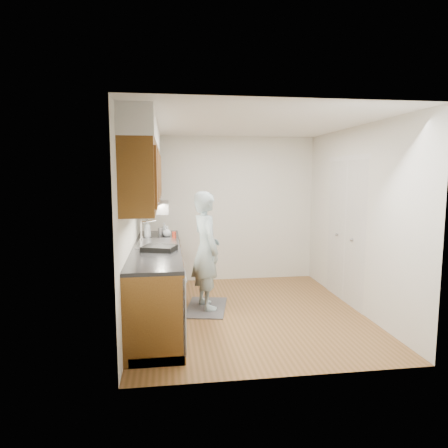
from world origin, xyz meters
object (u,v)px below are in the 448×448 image
soap_bottle_b (164,229)px  dish_rack (159,248)px  person (206,242)px  steel_can (160,232)px  soap_bottle_a (147,228)px  soda_can (174,235)px  soap_bottle_c (167,231)px

soap_bottle_b → dish_rack: (-0.05, -1.22, -0.07)m
dish_rack → person: bearing=60.1°
steel_can → dish_rack: steel_can is taller
soap_bottle_a → soda_can: (0.38, -0.17, -0.08)m
soap_bottle_a → dish_rack: size_ratio=0.72×
soda_can → steel_can: 0.34m
person → soap_bottle_c: (-0.53, 0.54, 0.09)m
soap_bottle_b → soda_can: soap_bottle_b is taller
soap_bottle_c → dish_rack: soap_bottle_c is taller
soda_can → dish_rack: 0.87m
dish_rack → steel_can: bearing=108.3°
soap_bottle_c → dish_rack: bearing=-94.6°
person → steel_can: person is taller
person → soda_can: bearing=41.7°
person → steel_can: bearing=33.6°
person → dish_rack: 0.83m
soap_bottle_a → dish_rack: bearing=-79.3°
soap_bottle_a → dish_rack: 1.04m
soda_can → dish_rack: size_ratio=0.28×
soap_bottle_a → dish_rack: (0.19, -1.01, -0.11)m
soap_bottle_b → dish_rack: 1.22m
soap_bottle_b → steel_can: soap_bottle_b is taller
soap_bottle_c → person: bearing=-45.3°
soap_bottle_c → soap_bottle_b: bearing=105.5°
soda_can → dish_rack: soda_can is taller
soap_bottle_a → soap_bottle_b: (0.24, 0.21, -0.04)m
soap_bottle_c → dish_rack: size_ratio=0.42×
person → soda_can: person is taller
person → dish_rack: (-0.62, -0.56, 0.04)m
soda_can → person: bearing=-33.9°
soap_bottle_a → soap_bottle_c: 0.30m
person → dish_rack: bearing=117.6°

